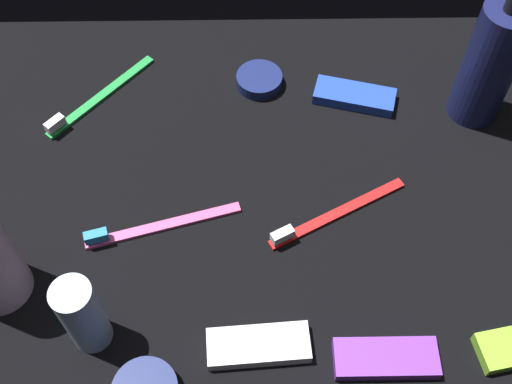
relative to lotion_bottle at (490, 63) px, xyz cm
name	(u,v)px	position (x,y,z in cm)	size (l,w,h in cm)	color
ground_plane	(256,209)	(28.11, 14.40, -9.00)	(84.00, 64.00, 1.20)	black
lotion_bottle	(490,63)	(0.00, 0.00, 0.00)	(6.38, 6.38, 19.21)	#191E4D
deodorant_stick	(82,315)	(45.12, 29.90, -3.21)	(4.00, 4.00, 10.37)	silver
toothbrush_red	(330,215)	(19.62, 16.17, -7.79)	(16.46, 9.51, 2.10)	red
toothbrush_green	(95,99)	(48.89, -2.05, -7.79)	(12.71, 14.37, 2.10)	green
toothbrush_pink	(154,226)	(39.78, 17.31, -7.79)	(17.66, 5.97, 2.10)	#E55999
snack_bar_blue	(354,96)	(15.03, -1.93, -7.65)	(10.40, 4.00, 1.50)	blue
snack_bar_purple	(386,358)	(15.41, 33.09, -7.65)	(10.40, 4.00, 1.50)	purple
snack_bar_white	(258,346)	(28.21, 31.56, -7.65)	(10.40, 4.00, 1.50)	white
cream_tin_right	(259,80)	(27.39, -4.94, -7.60)	(6.10, 6.10, 1.59)	navy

